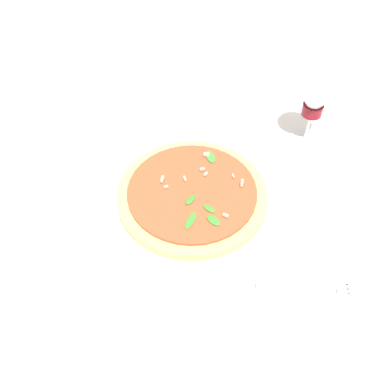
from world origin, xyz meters
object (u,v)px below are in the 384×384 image
Objects in this scene: pizza_arugula_main at (192,196)px; fork at (312,288)px; side_plate_white at (166,381)px; wine_glass at (314,104)px.

fork is (0.25, -0.15, -0.01)m from pizza_arugula_main.
pizza_arugula_main is at bearing 138.74° from fork.
pizza_arugula_main is at bearing 96.10° from side_plate_white.
side_plate_white is (-0.21, -0.21, 0.00)m from fork.
fork is at bearing -31.68° from pizza_arugula_main.
wine_glass is at bearing 48.26° from pizza_arugula_main.
pizza_arugula_main is 0.29m from fork.
wine_glass is 0.41m from fork.
wine_glass is 0.74× the size of fork.
wine_glass is (0.22, 0.24, 0.08)m from pizza_arugula_main.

